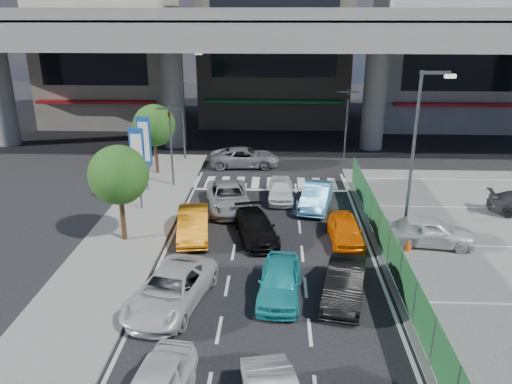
{
  "coord_description": "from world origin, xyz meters",
  "views": [
    {
      "loc": [
        0.33,
        -17.78,
        10.64
      ],
      "look_at": [
        -0.68,
        6.3,
        1.8
      ],
      "focal_mm": 35.0,
      "sensor_mm": 36.0,
      "label": 1
    }
  ],
  "objects_px": {
    "tree_far": "(154,126)",
    "parked_sedan_white": "(429,231)",
    "signboard_far": "(144,144)",
    "taxi_orange_left": "(193,224)",
    "traffic_light_right": "(347,107)",
    "street_lamp_left": "(185,96)",
    "traffic_light_left": "(170,126)",
    "taxi_orange_right": "(345,230)",
    "traffic_cone": "(408,243)",
    "sedan_white_front_mid": "(281,190)",
    "tree_near": "(119,175)",
    "taxi_teal_mid": "(280,281)",
    "crossing_wagon_silver": "(245,157)",
    "hatch_black_mid_right": "(345,283)",
    "wagon_silver_front_left": "(229,197)",
    "sedan_white_mid_left": "(171,289)",
    "kei_truck_front_right": "(316,196)",
    "street_lamp_right": "(418,139)",
    "signboard_near": "(138,158)",
    "sedan_black_mid": "(256,227)"
  },
  "relations": [
    {
      "from": "traffic_light_left",
      "to": "traffic_cone",
      "type": "height_order",
      "value": "traffic_light_left"
    },
    {
      "from": "sedan_black_mid",
      "to": "kei_truck_front_right",
      "type": "height_order",
      "value": "kei_truck_front_right"
    },
    {
      "from": "tree_far",
      "to": "parked_sedan_white",
      "type": "relative_size",
      "value": 1.16
    },
    {
      "from": "sedan_white_mid_left",
      "to": "crossing_wagon_silver",
      "type": "distance_m",
      "value": 18.12
    },
    {
      "from": "traffic_light_right",
      "to": "parked_sedan_white",
      "type": "bearing_deg",
      "value": -81.81
    },
    {
      "from": "wagon_silver_front_left",
      "to": "crossing_wagon_silver",
      "type": "distance_m",
      "value": 8.14
    },
    {
      "from": "tree_near",
      "to": "crossing_wagon_silver",
      "type": "distance_m",
      "value": 13.79
    },
    {
      "from": "traffic_light_left",
      "to": "street_lamp_left",
      "type": "xyz_separation_m",
      "value": [
        -0.13,
        6.0,
        0.83
      ]
    },
    {
      "from": "taxi_orange_left",
      "to": "wagon_silver_front_left",
      "type": "distance_m",
      "value": 4.02
    },
    {
      "from": "taxi_orange_left",
      "to": "parked_sedan_white",
      "type": "height_order",
      "value": "parked_sedan_white"
    },
    {
      "from": "hatch_black_mid_right",
      "to": "traffic_cone",
      "type": "height_order",
      "value": "hatch_black_mid_right"
    },
    {
      "from": "traffic_light_left",
      "to": "hatch_black_mid_right",
      "type": "relative_size",
      "value": 1.27
    },
    {
      "from": "tree_far",
      "to": "taxi_teal_mid",
      "type": "relative_size",
      "value": 1.19
    },
    {
      "from": "sedan_white_front_mid",
      "to": "taxi_orange_left",
      "type": "bearing_deg",
      "value": -129.28
    },
    {
      "from": "traffic_cone",
      "to": "street_lamp_right",
      "type": "bearing_deg",
      "value": 75.56
    },
    {
      "from": "traffic_light_right",
      "to": "taxi_orange_right",
      "type": "xyz_separation_m",
      "value": [
        -1.78,
        -14.62,
        -3.3
      ]
    },
    {
      "from": "street_lamp_right",
      "to": "kei_truck_front_right",
      "type": "distance_m",
      "value": 6.7
    },
    {
      "from": "signboard_far",
      "to": "tree_far",
      "type": "xyz_separation_m",
      "value": [
        -0.2,
        3.51,
        0.32
      ]
    },
    {
      "from": "traffic_light_left",
      "to": "taxi_teal_mid",
      "type": "relative_size",
      "value": 1.28
    },
    {
      "from": "hatch_black_mid_right",
      "to": "sedan_black_mid",
      "type": "height_order",
      "value": "hatch_black_mid_right"
    },
    {
      "from": "tree_near",
      "to": "taxi_orange_left",
      "type": "relative_size",
      "value": 1.15
    },
    {
      "from": "street_lamp_left",
      "to": "hatch_black_mid_right",
      "type": "height_order",
      "value": "street_lamp_left"
    },
    {
      "from": "signboard_far",
      "to": "sedan_white_front_mid",
      "type": "xyz_separation_m",
      "value": [
        8.22,
        -1.02,
        -2.43
      ]
    },
    {
      "from": "tree_near",
      "to": "taxi_teal_mid",
      "type": "xyz_separation_m",
      "value": [
        7.54,
        -4.68,
        -2.7
      ]
    },
    {
      "from": "taxi_orange_right",
      "to": "traffic_cone",
      "type": "distance_m",
      "value": 2.96
    },
    {
      "from": "traffic_light_right",
      "to": "street_lamp_left",
      "type": "distance_m",
      "value": 11.9
    },
    {
      "from": "hatch_black_mid_right",
      "to": "kei_truck_front_right",
      "type": "distance_m",
      "value": 9.54
    },
    {
      "from": "taxi_orange_right",
      "to": "taxi_orange_left",
      "type": "bearing_deg",
      "value": 175.78
    },
    {
      "from": "signboard_far",
      "to": "parked_sedan_white",
      "type": "bearing_deg",
      "value": -24.39
    },
    {
      "from": "tree_far",
      "to": "hatch_black_mid_right",
      "type": "distance_m",
      "value": 18.92
    },
    {
      "from": "signboard_near",
      "to": "wagon_silver_front_left",
      "type": "distance_m",
      "value": 5.44
    },
    {
      "from": "signboard_far",
      "to": "crossing_wagon_silver",
      "type": "bearing_deg",
      "value": 44.29
    },
    {
      "from": "signboard_far",
      "to": "crossing_wagon_silver",
      "type": "relative_size",
      "value": 0.96
    },
    {
      "from": "parked_sedan_white",
      "to": "traffic_cone",
      "type": "distance_m",
      "value": 1.33
    },
    {
      "from": "traffic_light_right",
      "to": "parked_sedan_white",
      "type": "distance_m",
      "value": 15.4
    },
    {
      "from": "traffic_light_right",
      "to": "tree_far",
      "type": "height_order",
      "value": "traffic_light_right"
    },
    {
      "from": "signboard_near",
      "to": "sedan_white_front_mid",
      "type": "bearing_deg",
      "value": 14.18
    },
    {
      "from": "traffic_light_right",
      "to": "taxi_orange_left",
      "type": "relative_size",
      "value": 1.24
    },
    {
      "from": "traffic_light_left",
      "to": "tree_near",
      "type": "bearing_deg",
      "value": -95.71
    },
    {
      "from": "traffic_light_left",
      "to": "street_lamp_left",
      "type": "relative_size",
      "value": 0.65
    },
    {
      "from": "wagon_silver_front_left",
      "to": "crossing_wagon_silver",
      "type": "relative_size",
      "value": 1.01
    },
    {
      "from": "tree_far",
      "to": "sedan_white_front_mid",
      "type": "bearing_deg",
      "value": -28.29
    },
    {
      "from": "taxi_teal_mid",
      "to": "hatch_black_mid_right",
      "type": "distance_m",
      "value": 2.53
    },
    {
      "from": "street_lamp_right",
      "to": "parked_sedan_white",
      "type": "distance_m",
      "value": 4.47
    },
    {
      "from": "street_lamp_left",
      "to": "crossing_wagon_silver",
      "type": "distance_m",
      "value": 6.18
    },
    {
      "from": "signboard_far",
      "to": "tree_far",
      "type": "height_order",
      "value": "tree_far"
    },
    {
      "from": "street_lamp_left",
      "to": "sedan_white_mid_left",
      "type": "height_order",
      "value": "street_lamp_left"
    },
    {
      "from": "street_lamp_right",
      "to": "taxi_orange_right",
      "type": "distance_m",
      "value": 5.63
    },
    {
      "from": "sedan_white_mid_left",
      "to": "kei_truck_front_right",
      "type": "relative_size",
      "value": 1.19
    },
    {
      "from": "taxi_teal_mid",
      "to": "hatch_black_mid_right",
      "type": "bearing_deg",
      "value": 2.42
    }
  ]
}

